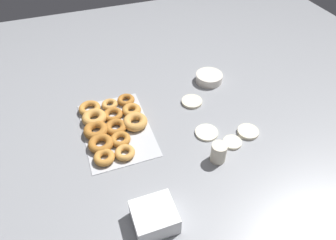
{
  "coord_description": "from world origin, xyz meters",
  "views": [
    {
      "loc": [
        0.89,
        -0.45,
        1.01
      ],
      "look_at": [
        -0.06,
        -0.11,
        0.04
      ],
      "focal_mm": 32.0,
      "sensor_mm": 36.0,
      "label": 1
    }
  ],
  "objects_px": {
    "pancake_3": "(207,133)",
    "pancake_0": "(192,102)",
    "pancake_2": "(232,142)",
    "batter_bowl": "(209,78)",
    "paper_cup": "(219,153)",
    "container_stack": "(154,217)",
    "donut_tray": "(112,125)",
    "pancake_1": "(248,132)"
  },
  "relations": [
    {
      "from": "container_stack",
      "to": "pancake_2",
      "type": "bearing_deg",
      "value": 118.76
    },
    {
      "from": "container_stack",
      "to": "paper_cup",
      "type": "distance_m",
      "value": 0.39
    },
    {
      "from": "pancake_3",
      "to": "container_stack",
      "type": "height_order",
      "value": "container_stack"
    },
    {
      "from": "pancake_1",
      "to": "pancake_2",
      "type": "bearing_deg",
      "value": -71.65
    },
    {
      "from": "pancake_3",
      "to": "pancake_0",
      "type": "bearing_deg",
      "value": 174.4
    },
    {
      "from": "donut_tray",
      "to": "container_stack",
      "type": "distance_m",
      "value": 0.53
    },
    {
      "from": "pancake_0",
      "to": "pancake_2",
      "type": "relative_size",
      "value": 1.26
    },
    {
      "from": "pancake_3",
      "to": "donut_tray",
      "type": "height_order",
      "value": "donut_tray"
    },
    {
      "from": "pancake_1",
      "to": "container_stack",
      "type": "xyz_separation_m",
      "value": [
        0.28,
        -0.55,
        0.03
      ]
    },
    {
      "from": "pancake_3",
      "to": "donut_tray",
      "type": "xyz_separation_m",
      "value": [
        -0.18,
        -0.41,
        0.01
      ]
    },
    {
      "from": "pancake_0",
      "to": "paper_cup",
      "type": "bearing_deg",
      "value": -6.5
    },
    {
      "from": "pancake_0",
      "to": "paper_cup",
      "type": "xyz_separation_m",
      "value": [
        0.38,
        -0.04,
        0.04
      ]
    },
    {
      "from": "pancake_0",
      "to": "batter_bowl",
      "type": "xyz_separation_m",
      "value": [
        -0.14,
        0.16,
        0.02
      ]
    },
    {
      "from": "pancake_3",
      "to": "container_stack",
      "type": "relative_size",
      "value": 0.71
    },
    {
      "from": "pancake_3",
      "to": "batter_bowl",
      "type": "distance_m",
      "value": 0.41
    },
    {
      "from": "pancake_0",
      "to": "donut_tray",
      "type": "distance_m",
      "value": 0.43
    },
    {
      "from": "pancake_3",
      "to": "paper_cup",
      "type": "distance_m",
      "value": 0.16
    },
    {
      "from": "pancake_2",
      "to": "paper_cup",
      "type": "bearing_deg",
      "value": -59.86
    },
    {
      "from": "pancake_0",
      "to": "paper_cup",
      "type": "distance_m",
      "value": 0.39
    },
    {
      "from": "pancake_2",
      "to": "container_stack",
      "type": "relative_size",
      "value": 0.56
    },
    {
      "from": "donut_tray",
      "to": "pancake_0",
      "type": "bearing_deg",
      "value": 95.96
    },
    {
      "from": "pancake_0",
      "to": "donut_tray",
      "type": "relative_size",
      "value": 0.23
    },
    {
      "from": "donut_tray",
      "to": "batter_bowl",
      "type": "height_order",
      "value": "same"
    },
    {
      "from": "pancake_1",
      "to": "pancake_3",
      "type": "distance_m",
      "value": 0.19
    },
    {
      "from": "batter_bowl",
      "to": "pancake_0",
      "type": "bearing_deg",
      "value": -49.29
    },
    {
      "from": "batter_bowl",
      "to": "paper_cup",
      "type": "height_order",
      "value": "paper_cup"
    },
    {
      "from": "pancake_1",
      "to": "donut_tray",
      "type": "relative_size",
      "value": 0.22
    },
    {
      "from": "pancake_1",
      "to": "container_stack",
      "type": "bearing_deg",
      "value": -63.01
    },
    {
      "from": "pancake_2",
      "to": "paper_cup",
      "type": "xyz_separation_m",
      "value": [
        0.06,
        -0.1,
        0.04
      ]
    },
    {
      "from": "pancake_0",
      "to": "pancake_1",
      "type": "xyz_separation_m",
      "value": [
        0.29,
        0.16,
        0.0
      ]
    },
    {
      "from": "pancake_3",
      "to": "donut_tray",
      "type": "distance_m",
      "value": 0.45
    },
    {
      "from": "pancake_1",
      "to": "batter_bowl",
      "type": "height_order",
      "value": "batter_bowl"
    },
    {
      "from": "pancake_0",
      "to": "pancake_3",
      "type": "bearing_deg",
      "value": -5.6
    },
    {
      "from": "pancake_1",
      "to": "pancake_3",
      "type": "height_order",
      "value": "pancake_1"
    },
    {
      "from": "pancake_3",
      "to": "container_stack",
      "type": "xyz_separation_m",
      "value": [
        0.34,
        -0.36,
        0.04
      ]
    },
    {
      "from": "container_stack",
      "to": "paper_cup",
      "type": "height_order",
      "value": "paper_cup"
    },
    {
      "from": "pancake_0",
      "to": "batter_bowl",
      "type": "bearing_deg",
      "value": 130.71
    },
    {
      "from": "pancake_1",
      "to": "pancake_0",
      "type": "bearing_deg",
      "value": -150.9
    },
    {
      "from": "container_stack",
      "to": "pancake_0",
      "type": "bearing_deg",
      "value": 145.8
    },
    {
      "from": "pancake_2",
      "to": "pancake_3",
      "type": "height_order",
      "value": "pancake_2"
    },
    {
      "from": "paper_cup",
      "to": "pancake_3",
      "type": "bearing_deg",
      "value": 172.19
    },
    {
      "from": "pancake_2",
      "to": "pancake_3",
      "type": "bearing_deg",
      "value": -138.79
    }
  ]
}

